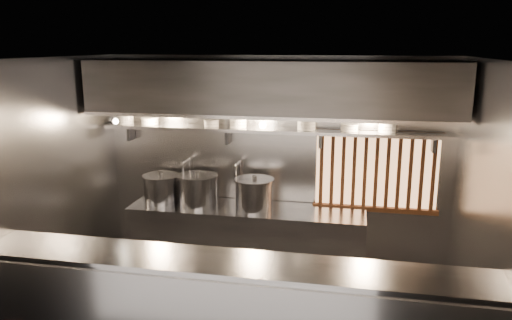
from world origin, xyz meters
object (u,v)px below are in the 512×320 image
(stock_pot_right, at_px, (254,194))
(stock_pot_mid, at_px, (162,188))
(stock_pot_left, at_px, (198,190))
(heat_lamp, at_px, (114,116))
(pendant_bulb, at_px, (263,125))

(stock_pot_right, bearing_deg, stock_pot_mid, 176.52)
(stock_pot_left, height_order, stock_pot_mid, stock_pot_left)
(stock_pot_right, bearing_deg, heat_lamp, -172.11)
(heat_lamp, relative_size, pendant_bulb, 1.87)
(heat_lamp, height_order, stock_pot_left, heat_lamp)
(stock_pot_mid, xyz_separation_m, stock_pot_right, (1.26, -0.08, 0.02))
(heat_lamp, xyz_separation_m, stock_pot_mid, (0.45, 0.31, -0.98))
(pendant_bulb, bearing_deg, stock_pot_left, -174.63)
(stock_pot_mid, bearing_deg, heat_lamp, -144.93)
(heat_lamp, bearing_deg, pendant_bulb, 11.00)
(stock_pot_left, relative_size, stock_pot_right, 1.01)
(heat_lamp, bearing_deg, stock_pot_mid, 35.07)
(pendant_bulb, xyz_separation_m, stock_pot_left, (-0.83, -0.08, -0.86))
(stock_pot_left, bearing_deg, pendant_bulb, 5.37)
(pendant_bulb, bearing_deg, heat_lamp, -169.00)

